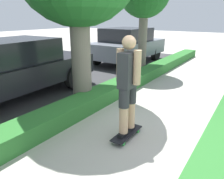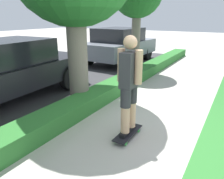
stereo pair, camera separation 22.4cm
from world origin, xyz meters
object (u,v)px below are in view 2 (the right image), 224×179
Objects in this scene: skater_person at (129,84)px; parked_car_rear at (120,45)px; parked_car_middle at (7,69)px; skateboard at (128,133)px.

parked_car_rear is at bearing 30.11° from skater_person.
skater_person is at bearing -93.97° from parked_car_middle.
skateboard is 7.01m from parked_car_rear.
skater_person is at bearing -147.73° from parked_car_rear.
parked_car_rear is at bearing -2.96° from parked_car_middle.
skater_person is 3.60m from parked_car_middle.
skater_person reaches higher than skateboard.
parked_car_rear is (5.90, -0.10, 0.01)m from parked_car_middle.
skateboard is 0.19× the size of parked_car_rear.
parked_car_rear is (6.03, 3.50, 0.77)m from skateboard.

